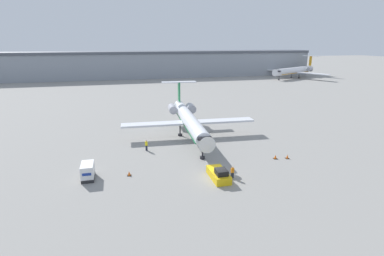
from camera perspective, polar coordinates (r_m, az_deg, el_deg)
The scene contains 11 objects.
ground_plane at distance 41.21m, azimuth 4.50°, elevation -9.45°, with size 600.00×600.00×0.00m, color gray.
terminal_building at distance 156.01m, azimuth -9.80°, elevation 11.85°, with size 180.00×16.80×12.93m.
airplane_main at distance 57.54m, azimuth -0.63°, elevation 1.69°, with size 25.65×28.53×9.02m.
pushback_tug at distance 40.76m, azimuth 5.12°, elevation -8.77°, with size 2.07×4.82×1.76m.
luggage_cart at distance 42.77m, azimuth -19.24°, elevation -7.79°, with size 1.61×3.08×2.15m.
worker_near_tug at distance 40.99m, azimuth 7.72°, elevation -8.32°, with size 0.40×0.24×1.72m.
worker_by_wing at distance 51.02m, azimuth -8.68°, elevation -3.22°, with size 0.40×0.26×1.87m.
traffic_cone_left at distance 42.51m, azimuth -11.88°, elevation -8.49°, with size 0.58×0.58×0.63m.
traffic_cone_right at distance 49.04m, azimuth 15.59°, elevation -5.33°, with size 0.59×0.59×0.63m.
traffic_cone_mid at distance 49.70m, azimuth 17.70°, elevation -5.23°, with size 0.59×0.59×0.62m.
airplane_parked_far_left at distance 159.88m, azimuth 18.97°, elevation 10.30°, with size 31.62×32.64×10.41m.
Camera 1 is at (-12.09, -35.12, 17.83)m, focal length 28.00 mm.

